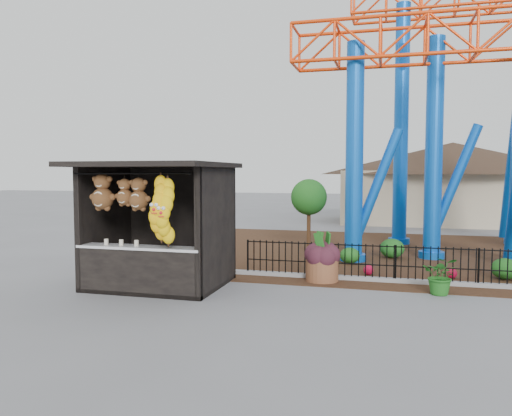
% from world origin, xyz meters
% --- Properties ---
extents(ground, '(120.00, 120.00, 0.00)m').
position_xyz_m(ground, '(0.00, 0.00, 0.00)').
color(ground, slate).
rests_on(ground, ground).
extents(mulch_bed, '(18.00, 12.00, 0.02)m').
position_xyz_m(mulch_bed, '(4.00, 8.00, 0.01)').
color(mulch_bed, '#331E11').
rests_on(mulch_bed, ground).
extents(curb, '(18.00, 0.18, 0.12)m').
position_xyz_m(curb, '(4.00, 3.00, 0.06)').
color(curb, gray).
rests_on(curb, ground).
extents(prize_booth, '(3.50, 3.40, 3.12)m').
position_xyz_m(prize_booth, '(-2.98, 0.89, 1.54)').
color(prize_booth, black).
rests_on(prize_booth, ground).
extents(picket_fence, '(12.20, 0.06, 1.00)m').
position_xyz_m(picket_fence, '(4.90, 3.00, 0.50)').
color(picket_fence, black).
rests_on(picket_fence, ground).
extents(roller_coaster, '(11.00, 6.37, 10.82)m').
position_xyz_m(roller_coaster, '(5.12, 8.23, 6.44)').
color(roller_coaster, blue).
rests_on(roller_coaster, ground).
extents(terracotta_planter, '(0.97, 0.97, 0.59)m').
position_xyz_m(terracotta_planter, '(0.93, 2.70, 0.29)').
color(terracotta_planter, brown).
rests_on(terracotta_planter, ground).
extents(planter_foliage, '(0.70, 0.70, 0.64)m').
position_xyz_m(planter_foliage, '(0.93, 2.70, 0.91)').
color(planter_foliage, '#36151F').
rests_on(planter_foliage, terracotta_planter).
extents(potted_plant, '(0.92, 0.83, 0.91)m').
position_xyz_m(potted_plant, '(3.83, 1.97, 0.46)').
color(potted_plant, '#2A5D1B').
rests_on(potted_plant, ground).
extents(landscaping, '(7.44, 3.63, 0.65)m').
position_xyz_m(landscaping, '(4.58, 5.54, 0.29)').
color(landscaping, '#1B5418').
rests_on(landscaping, mulch_bed).
extents(pavilion, '(15.00, 15.00, 4.80)m').
position_xyz_m(pavilion, '(6.00, 20.00, 3.07)').
color(pavilion, '#BFAD8C').
rests_on(pavilion, ground).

